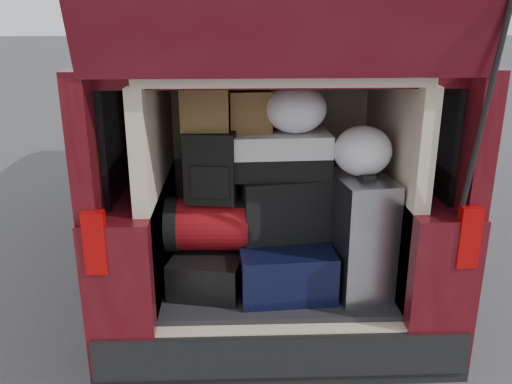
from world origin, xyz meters
TOP-DOWN VIEW (x-y plane):
  - ground at (0.00, 0.00)m, footprint 80.00×80.00m
  - minivan at (0.00, 1.86)m, footprint 1.90×5.35m
  - load_floor at (0.00, 0.28)m, footprint 1.24×1.05m
  - black_hardshell at (-0.36, 0.14)m, footprint 0.47×0.58m
  - navy_hardshell at (0.04, 0.14)m, footprint 0.54×0.64m
  - silver_roller at (0.44, 0.05)m, footprint 0.34×0.47m
  - red_duffel at (-0.38, 0.16)m, footprint 0.46×0.31m
  - black_soft_case at (0.05, 0.20)m, footprint 0.52×0.36m
  - backpack at (-0.35, 0.13)m, footprint 0.28×0.20m
  - twotone_duffel at (0.02, 0.21)m, footprint 0.54×0.30m
  - grocery_sack_lower at (-0.37, 0.19)m, footprint 0.25×0.20m
  - grocery_sack_upper at (-0.14, 0.25)m, footprint 0.24×0.21m
  - plastic_bag_center at (0.10, 0.21)m, footprint 0.38×0.36m
  - plastic_bag_right at (0.44, 0.07)m, footprint 0.33×0.31m

SIDE VIEW (x-z plane):
  - ground at x=0.00m, z-range 0.00..0.00m
  - load_floor at x=0.00m, z-range 0.00..0.55m
  - black_hardshell at x=-0.36m, z-range 0.55..0.76m
  - navy_hardshell at x=0.04m, z-range 0.55..0.82m
  - silver_roller at x=0.44m, z-range 0.55..1.20m
  - red_duffel at x=-0.38m, z-range 0.76..1.05m
  - minivan at x=0.00m, z-range -0.47..2.29m
  - black_soft_case at x=0.05m, z-range 0.82..1.16m
  - backpack at x=-0.35m, z-range 1.05..1.43m
  - twotone_duffel at x=0.02m, z-range 1.16..1.40m
  - plastic_bag_right at x=0.44m, z-range 1.20..1.46m
  - grocery_sack_upper at x=-0.14m, z-range 1.40..1.62m
  - plastic_bag_center at x=0.10m, z-range 1.40..1.66m
  - grocery_sack_lower at x=-0.37m, z-range 1.43..1.65m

